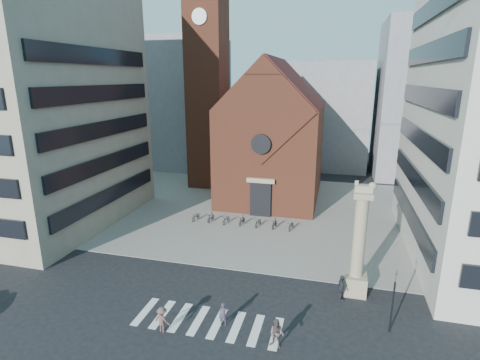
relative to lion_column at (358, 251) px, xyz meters
name	(u,v)px	position (x,y,z in m)	size (l,w,h in m)	color
ground	(214,296)	(-10.01, -3.00, -3.46)	(120.00, 120.00, 0.00)	black
piazza	(264,210)	(-10.01, 16.00, -3.43)	(46.00, 30.00, 0.05)	gray
zebra_crossing	(208,322)	(-9.46, -6.00, -3.45)	(10.20, 3.20, 0.01)	white
church	(274,137)	(-10.01, 22.04, 4.53)	(12.00, 16.65, 18.00)	brown
campanile	(207,76)	(-20.01, 25.00, 12.28)	(5.50, 5.50, 31.20)	brown
building_left	(25,102)	(-34.01, 7.00, 9.54)	(18.00, 20.00, 26.00)	gray
bg_block_left	(177,103)	(-30.01, 37.00, 7.54)	(16.00, 14.00, 22.00)	gray
bg_block_mid	(327,116)	(-4.01, 42.00, 5.54)	(14.00, 12.00, 18.00)	gray
bg_block_right	(432,101)	(11.99, 39.00, 8.54)	(16.00, 14.00, 24.00)	gray
lion_column	(358,251)	(0.00, 0.00, 0.00)	(1.63, 1.60, 8.68)	gray
traffic_light	(393,300)	(1.99, -4.00, -1.17)	(0.13, 0.16, 4.30)	black
pedestrian_0	(223,314)	(-8.36, -6.05, -2.67)	(0.57, 0.38, 1.57)	#373144
pedestrian_1	(277,334)	(-4.71, -7.22, -2.54)	(0.89, 0.70, 1.84)	#514441
pedestrian_2	(341,288)	(-1.01, -1.22, -2.48)	(1.15, 0.48, 1.96)	#282830
pedestrian_3	(162,320)	(-11.88, -7.64, -2.59)	(1.12, 0.64, 1.74)	brown
scooter_0	(196,216)	(-16.73, 10.75, -2.96)	(0.59, 1.70, 0.89)	black
scooter_1	(211,217)	(-14.95, 10.75, -2.91)	(0.47, 1.65, 0.99)	black
scooter_2	(226,219)	(-13.17, 10.75, -2.96)	(0.59, 1.70, 0.89)	black
scooter_3	(242,220)	(-11.39, 10.75, -2.91)	(0.47, 1.65, 0.99)	black
scooter_4	(258,222)	(-9.61, 10.75, -2.96)	(0.59, 1.70, 0.89)	black
scooter_5	(275,223)	(-7.83, 10.75, -2.91)	(0.47, 1.65, 0.99)	black
scooter_6	(291,226)	(-6.05, 10.75, -2.96)	(0.59, 1.70, 0.89)	black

